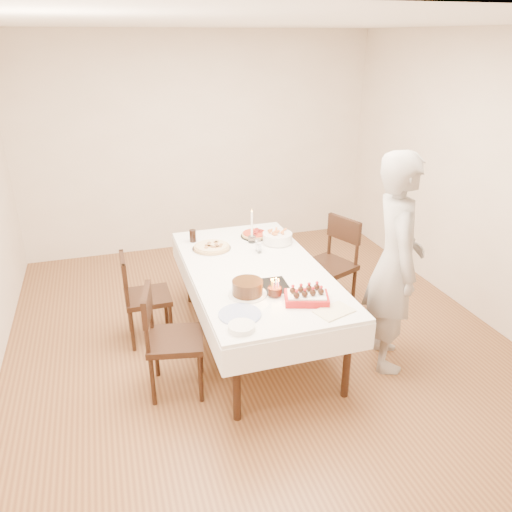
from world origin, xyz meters
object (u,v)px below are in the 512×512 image
object	(u,v)px
layer_cake	(247,288)
strawberry_box	(307,297)
person	(395,264)
chair_left_savory	(148,297)
pizza_pepperoni	(255,235)
pizza_white	(212,247)
chair_left_dessert	(176,340)
cola_glass	(193,236)
birthday_cake	(275,287)
taper_candle	(252,226)
dining_table	(256,306)
pasta_bowl	(277,238)
chair_right_savory	(328,266)

from	to	relation	value
layer_cake	strawberry_box	world-z (taller)	layer_cake
person	strawberry_box	size ratio (longest dim) A/B	5.58
chair_left_savory	layer_cake	size ratio (longest dim) A/B	2.81
pizza_pepperoni	chair_left_savory	bearing A→B (deg)	-161.91
pizza_white	strawberry_box	bearing A→B (deg)	-68.92
layer_cake	chair_left_dessert	bearing A→B (deg)	-178.30
person	cola_glass	bearing A→B (deg)	64.63
person	strawberry_box	xyz separation A→B (m)	(-0.80, -0.08, -0.13)
chair_left_savory	birthday_cake	size ratio (longest dim) A/B	6.83
chair_left_dessert	cola_glass	size ratio (longest dim) A/B	7.42
person	pizza_pepperoni	xyz separation A→B (m)	(-0.78, 1.33, -0.15)
pizza_white	taper_candle	bearing A→B (deg)	7.34
chair_left_dessert	taper_candle	xyz separation A→B (m)	(0.94, 1.05, 0.47)
strawberry_box	dining_table	bearing A→B (deg)	105.95
cola_glass	layer_cake	distance (m)	1.24
chair_left_dessert	strawberry_box	size ratio (longest dim) A/B	2.73
pizza_pepperoni	birthday_cake	xyz separation A→B (m)	(-0.22, -1.25, 0.05)
person	pasta_bowl	xyz separation A→B (m)	(-0.62, 1.10, -0.12)
pasta_bowl	strawberry_box	bearing A→B (deg)	-98.85
dining_table	pizza_white	distance (m)	0.72
strawberry_box	pizza_pepperoni	bearing A→B (deg)	89.12
pizza_white	pizza_pepperoni	size ratio (longest dim) A/B	1.29
layer_cake	chair_right_savory	bearing A→B (deg)	36.64
pizza_white	pizza_pepperoni	distance (m)	0.53
pasta_bowl	cola_glass	size ratio (longest dim) A/B	2.37
chair_left_savory	pizza_pepperoni	size ratio (longest dim) A/B	3.01
pizza_pepperoni	birthday_cake	bearing A→B (deg)	-100.09
dining_table	pizza_pepperoni	bearing A→B (deg)	73.58
pizza_pepperoni	birthday_cake	world-z (taller)	birthday_cake
chair_right_savory	chair_left_dessert	bearing A→B (deg)	-176.06
pizza_pepperoni	person	bearing A→B (deg)	-59.55
pasta_bowl	layer_cake	bearing A→B (deg)	-121.77
chair_left_dessert	chair_left_savory	bearing A→B (deg)	-69.66
chair_left_dessert	strawberry_box	world-z (taller)	chair_left_dessert
person	pasta_bowl	size ratio (longest dim) A/B	6.40
chair_right_savory	strawberry_box	size ratio (longest dim) A/B	2.92
chair_right_savory	taper_candle	size ratio (longest dim) A/B	2.81
cola_glass	strawberry_box	world-z (taller)	cola_glass
chair_left_savory	cola_glass	distance (m)	0.77
chair_left_savory	person	world-z (taller)	person
birthday_cake	pizza_white	bearing A→B (deg)	104.28
pizza_pepperoni	pasta_bowl	bearing A→B (deg)	-54.02
pizza_white	cola_glass	world-z (taller)	cola_glass
pizza_white	chair_left_dessert	bearing A→B (deg)	-117.68
chair_right_savory	cola_glass	bearing A→B (deg)	139.97
chair_left_dessert	pasta_bowl	xyz separation A→B (m)	(1.17, 0.96, 0.35)
taper_candle	chair_left_dessert	bearing A→B (deg)	-131.87
pizza_white	taper_candle	xyz separation A→B (m)	(0.42, 0.05, 0.15)
chair_left_savory	taper_candle	xyz separation A→B (m)	(1.07, 0.23, 0.49)
pizza_pepperoni	strawberry_box	xyz separation A→B (m)	(-0.02, -1.41, 0.02)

